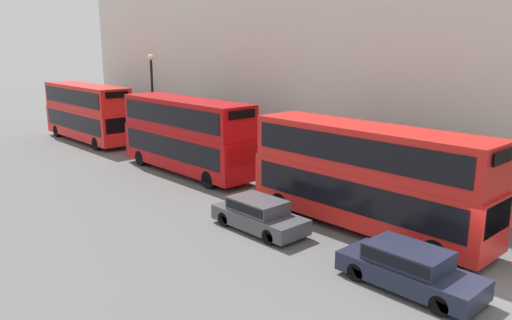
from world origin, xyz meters
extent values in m
plane|color=#5B5B5B|center=(0.00, 0.00, 0.00)|extent=(200.00, 200.00, 0.00)
cube|color=red|center=(1.60, 6.28, 1.49)|extent=(2.55, 11.01, 2.28)
cube|color=red|center=(1.60, 6.28, 3.57)|extent=(2.50, 10.79, 1.88)
cube|color=black|center=(1.60, 6.28, 1.76)|extent=(2.59, 10.13, 1.27)
cube|color=black|center=(1.60, 6.28, 3.66)|extent=(2.59, 10.13, 1.13)
cube|color=black|center=(1.60, 0.80, 1.94)|extent=(2.17, 0.06, 1.14)
cube|color=black|center=(1.60, 0.80, 4.13)|extent=(1.78, 0.06, 0.45)
cylinder|color=black|center=(0.48, 2.37, 0.50)|extent=(0.30, 1.00, 1.00)
cylinder|color=black|center=(2.73, 2.37, 0.50)|extent=(0.30, 1.00, 1.00)
cylinder|color=black|center=(0.48, 10.19, 0.50)|extent=(0.30, 1.00, 1.00)
cylinder|color=black|center=(2.73, 10.19, 0.50)|extent=(0.30, 1.00, 1.00)
cube|color=#B20C0F|center=(1.60, 19.42, 1.49)|extent=(2.55, 10.50, 2.28)
cube|color=#B20C0F|center=(1.60, 19.42, 3.60)|extent=(2.50, 10.29, 1.94)
cube|color=black|center=(1.60, 19.42, 1.76)|extent=(2.59, 9.66, 1.28)
cube|color=black|center=(1.60, 19.42, 3.70)|extent=(2.59, 9.66, 1.16)
cube|color=black|center=(1.60, 14.19, 1.95)|extent=(2.17, 0.06, 1.14)
cube|color=black|center=(1.60, 14.19, 4.18)|extent=(1.78, 0.06, 0.47)
cylinder|color=black|center=(0.48, 15.76, 0.50)|extent=(0.30, 1.00, 1.00)
cylinder|color=black|center=(2.73, 15.76, 0.50)|extent=(0.30, 1.00, 1.00)
cylinder|color=black|center=(0.48, 23.07, 0.50)|extent=(0.30, 1.00, 1.00)
cylinder|color=black|center=(2.73, 23.07, 0.50)|extent=(0.30, 1.00, 1.00)
cube|color=red|center=(1.60, 33.30, 1.49)|extent=(2.55, 10.71, 2.28)
cube|color=red|center=(1.60, 33.30, 3.61)|extent=(2.50, 10.50, 1.96)
cube|color=black|center=(1.60, 33.30, 1.77)|extent=(2.59, 9.86, 1.28)
cube|color=black|center=(1.60, 33.30, 3.71)|extent=(2.59, 9.86, 1.18)
cube|color=black|center=(1.60, 27.98, 1.95)|extent=(2.17, 0.06, 1.14)
cube|color=black|center=(1.60, 27.98, 4.20)|extent=(1.78, 0.06, 0.47)
cylinder|color=black|center=(0.48, 29.55, 0.50)|extent=(0.30, 1.00, 1.00)
cylinder|color=black|center=(2.73, 29.55, 0.50)|extent=(0.30, 1.00, 1.00)
cylinder|color=black|center=(0.48, 37.06, 0.50)|extent=(0.30, 1.00, 1.00)
cylinder|color=black|center=(2.73, 37.06, 0.50)|extent=(0.30, 1.00, 1.00)
cube|color=#1E2338|center=(-1.80, 2.09, 0.51)|extent=(1.84, 4.68, 0.65)
cube|color=#1E2338|center=(-1.80, 2.20, 1.12)|extent=(1.62, 2.57, 0.58)
cube|color=black|center=(-1.80, 2.20, 1.15)|extent=(1.66, 2.44, 0.37)
cylinder|color=black|center=(-2.61, 0.59, 0.32)|extent=(0.22, 0.64, 0.64)
cylinder|color=black|center=(-0.99, 0.59, 0.32)|extent=(0.22, 0.64, 0.64)
cylinder|color=black|center=(-2.61, 3.58, 0.32)|extent=(0.22, 0.64, 0.64)
cylinder|color=black|center=(-0.99, 3.58, 0.32)|extent=(0.22, 0.64, 0.64)
cube|color=#47474C|center=(-1.80, 9.24, 0.50)|extent=(1.80, 4.39, 0.63)
cube|color=#47474C|center=(-1.80, 9.35, 1.09)|extent=(1.58, 2.42, 0.56)
cube|color=black|center=(-1.80, 9.35, 1.12)|extent=(1.62, 2.30, 0.36)
cylinder|color=black|center=(-2.59, 7.84, 0.32)|extent=(0.22, 0.64, 0.64)
cylinder|color=black|center=(-1.01, 7.84, 0.32)|extent=(0.22, 0.64, 0.64)
cylinder|color=black|center=(-2.59, 10.65, 0.32)|extent=(0.22, 0.64, 0.64)
cylinder|color=black|center=(-1.01, 10.65, 0.32)|extent=(0.22, 0.64, 0.64)
cylinder|color=black|center=(3.66, 26.53, 3.32)|extent=(0.18, 0.18, 6.64)
sphere|color=beige|center=(3.66, 26.53, 6.86)|extent=(0.44, 0.44, 0.44)
cylinder|color=maroon|center=(3.97, 32.64, 0.71)|extent=(0.36, 0.36, 1.43)
sphere|color=tan|center=(3.97, 32.64, 1.54)|extent=(0.22, 0.22, 0.22)
camera|label=1|loc=(-15.64, -5.50, 7.85)|focal=35.00mm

